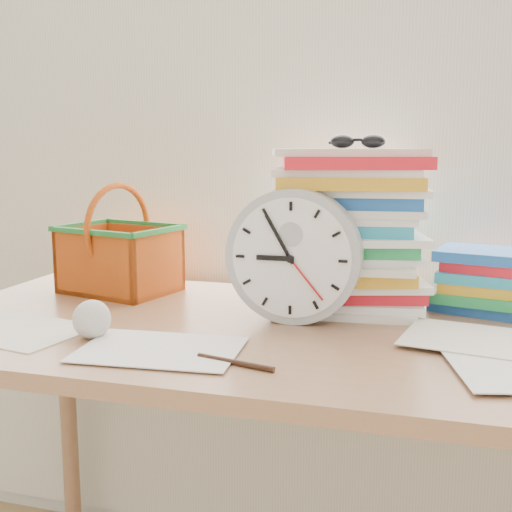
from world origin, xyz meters
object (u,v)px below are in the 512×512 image
(paper_stack, at_px, (344,229))
(basket, at_px, (119,239))
(desk, at_px, (271,364))
(book_stack, at_px, (496,281))
(clock, at_px, (294,256))

(paper_stack, xyz_separation_m, basket, (-0.53, 0.00, -0.04))
(basket, bearing_deg, desk, -10.73)
(book_stack, bearing_deg, basket, -176.69)
(paper_stack, bearing_deg, basket, 179.65)
(clock, relative_size, basket, 1.04)
(paper_stack, relative_size, book_stack, 1.31)
(basket, bearing_deg, paper_stack, 13.50)
(desk, bearing_deg, clock, 52.29)
(desk, bearing_deg, basket, 155.42)
(desk, bearing_deg, book_stack, 29.81)
(paper_stack, height_order, basket, paper_stack)
(book_stack, bearing_deg, clock, -153.01)
(desk, distance_m, book_stack, 0.50)
(paper_stack, xyz_separation_m, clock, (-0.07, -0.14, -0.04))
(paper_stack, bearing_deg, clock, -117.40)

